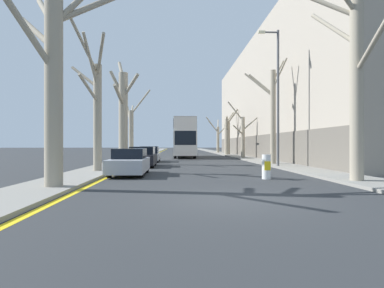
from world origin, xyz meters
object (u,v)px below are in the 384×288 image
(street_tree_left_3, at_px, (132,131))
(street_tree_right_2, at_px, (243,135))
(parked_car_0, at_px, (130,162))
(street_tree_right_0, at_px, (353,75))
(street_tree_left_2, at_px, (123,114))
(street_tree_left_1, at_px, (96,107))
(double_decker_bus, at_px, (184,136))
(traffic_bollard, at_px, (266,167))
(street_tree_left_0, at_px, (54,74))
(parked_car_1, at_px, (142,157))
(parked_car_2, at_px, (150,155))
(street_tree_right_4, at_px, (218,137))
(lamp_post, at_px, (277,92))
(street_tree_right_1, at_px, (272,112))
(street_tree_right_3, at_px, (228,134))

(street_tree_left_3, relative_size, street_tree_right_2, 1.10)
(parked_car_0, bearing_deg, street_tree_right_0, -24.27)
(street_tree_left_2, xyz_separation_m, street_tree_right_2, (11.27, 10.18, -1.35))
(street_tree_left_1, xyz_separation_m, street_tree_right_0, (11.29, -5.43, 0.71))
(double_decker_bus, xyz_separation_m, traffic_bollard, (3.09, -25.45, -1.98))
(street_tree_right_0, relative_size, traffic_bollard, 8.37)
(parked_car_0, distance_m, traffic_bollard, 6.77)
(street_tree_left_0, height_order, traffic_bollard, street_tree_left_0)
(parked_car_1, bearing_deg, street_tree_left_2, 122.94)
(traffic_bollard, bearing_deg, parked_car_2, 112.86)
(street_tree_left_3, xyz_separation_m, street_tree_right_4, (11.54, 26.65, 0.07))
(street_tree_left_3, bearing_deg, parked_car_0, -82.93)
(street_tree_right_0, relative_size, lamp_post, 1.00)
(street_tree_right_1, bearing_deg, street_tree_left_3, 144.32)
(street_tree_right_4, bearing_deg, parked_car_1, -104.89)
(street_tree_left_3, bearing_deg, street_tree_left_1, -90.00)
(lamp_post, bearing_deg, traffic_bollard, -109.81)
(street_tree_left_2, height_order, double_decker_bus, street_tree_left_2)
(street_tree_right_1, distance_m, double_decker_bus, 16.71)
(street_tree_left_2, xyz_separation_m, street_tree_right_4, (11.32, 33.31, -0.99))
(street_tree_right_0, height_order, parked_car_1, street_tree_right_0)
(street_tree_left_0, distance_m, street_tree_right_2, 27.32)
(street_tree_left_0, relative_size, street_tree_left_1, 1.03)
(street_tree_right_1, xyz_separation_m, lamp_post, (-0.45, -2.64, 1.10))
(street_tree_left_2, height_order, street_tree_right_1, street_tree_left_2)
(street_tree_left_0, xyz_separation_m, street_tree_left_3, (-0.16, 21.32, -1.13))
(traffic_bollard, bearing_deg, double_decker_bus, 96.92)
(street_tree_right_3, relative_size, traffic_bollard, 5.96)
(street_tree_right_2, bearing_deg, lamp_post, -92.07)
(street_tree_left_3, relative_size, traffic_bollard, 6.25)
(street_tree_right_0, bearing_deg, street_tree_right_2, 89.53)
(parked_car_0, bearing_deg, traffic_bollard, -20.32)
(parked_car_0, bearing_deg, lamp_post, 29.04)
(parked_car_1, xyz_separation_m, parked_car_2, (0.00, 6.25, -0.01))
(street_tree_left_2, height_order, parked_car_1, street_tree_left_2)
(street_tree_left_0, xyz_separation_m, double_decker_bus, (5.07, 28.58, -1.44))
(street_tree_right_4, xyz_separation_m, double_decker_bus, (-6.31, -19.39, -0.38))
(street_tree_left_3, height_order, street_tree_right_2, street_tree_left_3)
(street_tree_left_1, relative_size, street_tree_right_0, 0.85)
(street_tree_left_3, distance_m, lamp_post, 15.57)
(street_tree_right_2, bearing_deg, street_tree_left_1, -122.37)
(street_tree_left_3, xyz_separation_m, lamp_post, (10.96, -10.84, 2.20))
(street_tree_left_0, distance_m, street_tree_right_1, 17.28)
(street_tree_left_2, bearing_deg, street_tree_right_2, 42.09)
(street_tree_left_2, relative_size, street_tree_right_2, 1.33)
(street_tree_right_0, relative_size, street_tree_right_3, 1.41)
(street_tree_left_0, xyz_separation_m, traffic_bollard, (8.15, 3.13, -3.41))
(parked_car_0, bearing_deg, street_tree_left_1, 147.97)
(street_tree_left_3, relative_size, street_tree_right_4, 1.07)
(street_tree_right_3, xyz_separation_m, parked_car_1, (-9.61, -24.40, -2.33))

